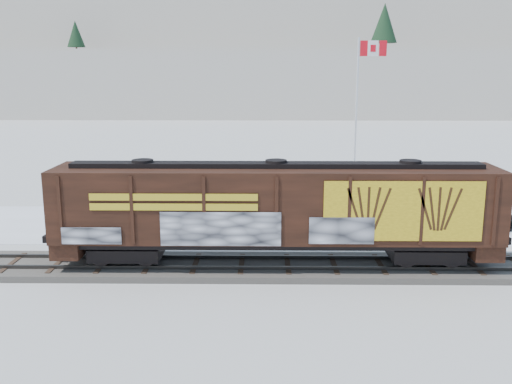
{
  "coord_description": "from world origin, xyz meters",
  "views": [
    {
      "loc": [
        -1.07,
        -23.5,
        8.51
      ],
      "look_at": [
        -1.41,
        3.0,
        2.83
      ],
      "focal_mm": 40.0,
      "sensor_mm": 36.0,
      "label": 1
    }
  ],
  "objects_px": {
    "car_silver": "(147,213)",
    "car_dark": "(471,216)",
    "hopper_railcar": "(276,207)",
    "car_white": "(235,217)",
    "flagpole": "(357,140)"
  },
  "relations": [
    {
      "from": "hopper_railcar",
      "to": "car_white",
      "type": "height_order",
      "value": "hopper_railcar"
    },
    {
      "from": "hopper_railcar",
      "to": "car_silver",
      "type": "xyz_separation_m",
      "value": [
        -6.85,
        6.56,
        -1.96
      ]
    },
    {
      "from": "flagpole",
      "to": "hopper_railcar",
      "type": "bearing_deg",
      "value": -111.11
    },
    {
      "from": "car_white",
      "to": "car_dark",
      "type": "xyz_separation_m",
      "value": [
        12.68,
        0.31,
        0.01
      ]
    },
    {
      "from": "flagpole",
      "to": "car_silver",
      "type": "bearing_deg",
      "value": -146.23
    },
    {
      "from": "hopper_railcar",
      "to": "car_silver",
      "type": "height_order",
      "value": "hopper_railcar"
    },
    {
      "from": "hopper_railcar",
      "to": "car_dark",
      "type": "height_order",
      "value": "hopper_railcar"
    },
    {
      "from": "car_silver",
      "to": "car_dark",
      "type": "distance_m",
      "value": 17.51
    },
    {
      "from": "hopper_railcar",
      "to": "car_dark",
      "type": "xyz_separation_m",
      "value": [
        10.65,
        6.38,
        -2.05
      ]
    },
    {
      "from": "flagpole",
      "to": "car_white",
      "type": "height_order",
      "value": "flagpole"
    },
    {
      "from": "car_silver",
      "to": "car_dark",
      "type": "xyz_separation_m",
      "value": [
        17.51,
        -0.18,
        -0.09
      ]
    },
    {
      "from": "car_dark",
      "to": "car_silver",
      "type": "bearing_deg",
      "value": 71.07
    },
    {
      "from": "car_silver",
      "to": "car_white",
      "type": "height_order",
      "value": "car_silver"
    },
    {
      "from": "car_white",
      "to": "car_silver",
      "type": "bearing_deg",
      "value": 96.61
    },
    {
      "from": "car_white",
      "to": "car_dark",
      "type": "height_order",
      "value": "car_dark"
    }
  ]
}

